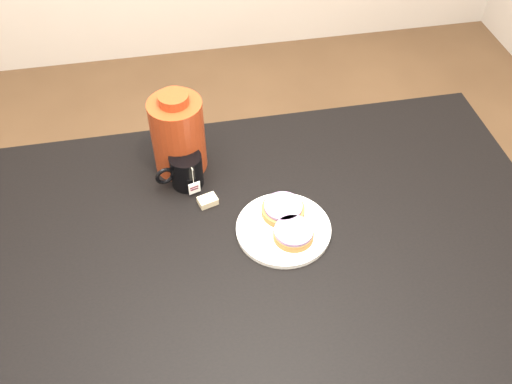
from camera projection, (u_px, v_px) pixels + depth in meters
table at (260, 266)px, 1.36m from camera, size 1.40×0.90×0.75m
plate at (283, 228)px, 1.32m from camera, size 0.22×0.22×0.02m
bagel_back at (283, 209)px, 1.34m from camera, size 0.13×0.13×0.03m
bagel_front at (293, 233)px, 1.29m from camera, size 0.11×0.11×0.03m
mug at (186, 170)px, 1.41m from camera, size 0.13×0.10×0.09m
teabag_pouch at (208, 201)px, 1.38m from camera, size 0.05×0.04×0.02m
bagel_package at (178, 134)px, 1.41m from camera, size 0.13×0.13×0.22m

